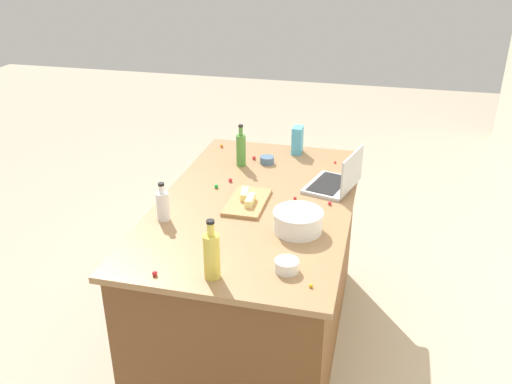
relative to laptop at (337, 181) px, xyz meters
name	(u,v)px	position (x,y,z in m)	size (l,w,h in m)	color
ground_plane	(256,338)	(0.25, -0.39, -0.95)	(12.00, 12.00, 0.00)	#B7A88E
island_counter	(256,274)	(0.25, -0.39, -0.50)	(1.66, 0.98, 0.90)	brown
laptop	(337,181)	(0.00, 0.00, 0.00)	(0.36, 0.30, 0.22)	#B7B7BC
mixing_bowl_large	(298,221)	(0.50, -0.13, 0.01)	(0.23, 0.23, 0.10)	white
bottle_oil	(212,255)	(0.95, -0.40, 0.06)	(0.07, 0.07, 0.26)	#DBC64C
bottle_olive	(241,149)	(-0.19, -0.59, 0.05)	(0.06, 0.06, 0.25)	#4C8C38
bottle_vinegar	(163,205)	(0.55, -0.77, 0.03)	(0.06, 0.06, 0.19)	white
cutting_board	(247,202)	(0.29, -0.42, -0.04)	(0.33, 0.19, 0.02)	#AD7F4C
butter_stick_left	(245,194)	(0.25, -0.45, -0.01)	(0.11, 0.04, 0.04)	#F4E58C
butter_stick_right	(250,200)	(0.32, -0.40, -0.01)	(0.11, 0.04, 0.04)	#F4E58C
ramekin_small	(267,160)	(-0.25, -0.44, -0.03)	(0.08, 0.08, 0.04)	slate
ramekin_medium	(287,266)	(0.84, -0.11, -0.02)	(0.10, 0.10, 0.05)	white
candy_bag	(297,140)	(-0.46, -0.30, 0.04)	(0.09, 0.06, 0.17)	#4CA5CC
candy_0	(311,286)	(0.93, 0.00, -0.04)	(0.02, 0.02, 0.02)	yellow
candy_1	(222,146)	(-0.44, -0.79, -0.04)	(0.02, 0.02, 0.02)	orange
candy_2	(216,186)	(0.15, -0.63, -0.04)	(0.02, 0.02, 0.02)	green
candy_3	(295,198)	(0.19, -0.20, -0.04)	(0.02, 0.02, 0.02)	red
candy_4	(335,162)	(-0.35, -0.05, -0.04)	(0.01, 0.01, 0.01)	red
candy_5	(330,203)	(0.20, -0.01, -0.04)	(0.02, 0.02, 0.02)	red
candy_6	(254,158)	(-0.29, -0.53, -0.04)	(0.02, 0.02, 0.02)	red
candy_7	(230,180)	(0.05, -0.58, -0.04)	(0.02, 0.02, 0.02)	red
candy_8	(155,273)	(1.00, -0.62, -0.04)	(0.02, 0.02, 0.02)	red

